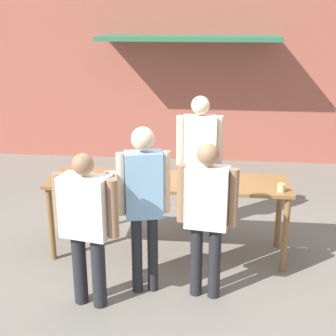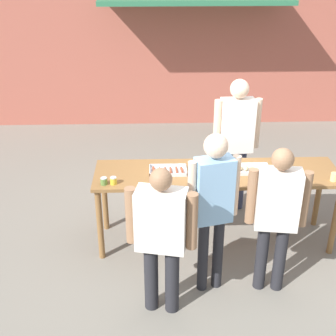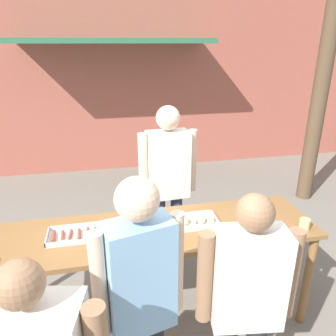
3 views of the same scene
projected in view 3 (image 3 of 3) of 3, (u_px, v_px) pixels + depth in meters
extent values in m
plane|color=slate|center=(149.00, 319.00, 3.02)|extent=(24.00, 24.00, 0.00)
cube|color=#A85647|center=(113.00, 50.00, 5.86)|extent=(12.00, 0.12, 4.50)
cube|color=#2D704C|center=(114.00, 41.00, 5.30)|extent=(3.20, 1.00, 0.08)
cube|color=brown|center=(147.00, 232.00, 2.68)|extent=(2.83, 0.73, 0.04)
cylinder|color=brown|center=(307.00, 281.00, 2.84)|extent=(0.07, 0.07, 0.91)
cylinder|color=brown|center=(273.00, 242.00, 3.39)|extent=(0.07, 0.07, 0.91)
cube|color=silver|center=(75.00, 236.00, 2.59)|extent=(0.43, 0.25, 0.01)
cube|color=silver|center=(74.00, 242.00, 2.47)|extent=(0.43, 0.01, 0.03)
cube|color=silver|center=(76.00, 226.00, 2.69)|extent=(0.43, 0.01, 0.03)
cube|color=silver|center=(47.00, 237.00, 2.54)|extent=(0.01, 0.25, 0.03)
cube|color=silver|center=(102.00, 231.00, 2.62)|extent=(0.01, 0.25, 0.03)
cylinder|color=brown|center=(54.00, 236.00, 2.56)|extent=(0.04, 0.14, 0.03)
cylinder|color=brown|center=(63.00, 235.00, 2.57)|extent=(0.03, 0.12, 0.02)
cylinder|color=brown|center=(70.00, 234.00, 2.58)|extent=(0.03, 0.13, 0.02)
cylinder|color=brown|center=(79.00, 234.00, 2.58)|extent=(0.03, 0.15, 0.03)
cylinder|color=brown|center=(88.00, 232.00, 2.61)|extent=(0.03, 0.14, 0.02)
cylinder|color=brown|center=(96.00, 232.00, 2.61)|extent=(0.04, 0.12, 0.03)
cube|color=silver|center=(194.00, 223.00, 2.77)|extent=(0.40, 0.25, 0.01)
cube|color=silver|center=(198.00, 228.00, 2.66)|extent=(0.40, 0.01, 0.03)
cube|color=silver|center=(190.00, 214.00, 2.88)|extent=(0.40, 0.01, 0.03)
cube|color=silver|center=(171.00, 223.00, 2.73)|extent=(0.01, 0.25, 0.03)
cube|color=silver|center=(216.00, 218.00, 2.80)|extent=(0.01, 0.25, 0.03)
ellipsoid|color=#D6B77F|center=(177.00, 221.00, 2.74)|extent=(0.08, 0.12, 0.05)
ellipsoid|color=#D6B77F|center=(185.00, 221.00, 2.75)|extent=(0.08, 0.11, 0.05)
ellipsoid|color=#D6B77F|center=(194.00, 220.00, 2.77)|extent=(0.06, 0.11, 0.04)
ellipsoid|color=#D6B77F|center=(202.00, 220.00, 2.77)|extent=(0.07, 0.12, 0.05)
ellipsoid|color=#D6B77F|center=(210.00, 219.00, 2.79)|extent=(0.07, 0.11, 0.05)
cylinder|color=#DBC67A|center=(305.00, 224.00, 2.68)|extent=(0.08, 0.08, 0.09)
cylinder|color=#333851|center=(160.00, 232.00, 3.58)|extent=(0.13, 0.13, 0.87)
cylinder|color=#333851|center=(176.00, 230.00, 3.63)|extent=(0.13, 0.13, 0.87)
cube|color=silver|center=(168.00, 165.00, 3.32)|extent=(0.43, 0.26, 0.69)
sphere|color=beige|center=(168.00, 118.00, 3.15)|extent=(0.24, 0.24, 0.24)
cylinder|color=beige|center=(143.00, 166.00, 3.25)|extent=(0.09, 0.09, 0.66)
cylinder|color=beige|center=(192.00, 161.00, 3.38)|extent=(0.09, 0.09, 0.66)
sphere|color=#936B4C|center=(19.00, 284.00, 1.31)|extent=(0.21, 0.21, 0.21)
cube|color=silver|center=(248.00, 278.00, 1.91)|extent=(0.45, 0.29, 0.62)
sphere|color=#936B4C|center=(255.00, 213.00, 1.76)|extent=(0.21, 0.21, 0.21)
cylinder|color=#936B4C|center=(291.00, 274.00, 1.92)|extent=(0.09, 0.09, 0.59)
cylinder|color=#936B4C|center=(205.00, 278.00, 1.89)|extent=(0.09, 0.09, 0.59)
cube|color=#84B2DB|center=(140.00, 276.00, 1.79)|extent=(0.40, 0.29, 0.68)
sphere|color=beige|center=(137.00, 199.00, 1.62)|extent=(0.23, 0.23, 0.23)
cylinder|color=beige|center=(176.00, 262.00, 1.87)|extent=(0.08, 0.08, 0.64)
cylinder|color=beige|center=(99.00, 287.00, 1.69)|extent=(0.08, 0.08, 0.64)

